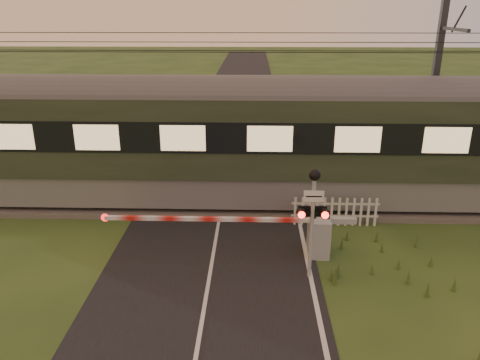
{
  "coord_description": "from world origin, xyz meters",
  "views": [
    {
      "loc": [
        1.16,
        -9.72,
        6.89
      ],
      "look_at": [
        0.77,
        3.2,
        2.11
      ],
      "focal_mm": 35.0,
      "sensor_mm": 36.0,
      "label": 1
    }
  ],
  "objects_px": {
    "crossing_signal": "(313,205)",
    "picket_fence": "(335,212)",
    "boom_gate": "(306,233)",
    "catenary_mast": "(434,87)"
  },
  "relations": [
    {
      "from": "boom_gate",
      "to": "picket_fence",
      "type": "xyz_separation_m",
      "value": [
        1.17,
        1.94,
        -0.16
      ]
    },
    {
      "from": "boom_gate",
      "to": "picket_fence",
      "type": "distance_m",
      "value": 2.27
    },
    {
      "from": "boom_gate",
      "to": "catenary_mast",
      "type": "height_order",
      "value": "catenary_mast"
    },
    {
      "from": "boom_gate",
      "to": "catenary_mast",
      "type": "relative_size",
      "value": 0.97
    },
    {
      "from": "picket_fence",
      "to": "catenary_mast",
      "type": "bearing_deg",
      "value": 44.27
    },
    {
      "from": "catenary_mast",
      "to": "crossing_signal",
      "type": "bearing_deg",
      "value": -126.43
    },
    {
      "from": "picket_fence",
      "to": "boom_gate",
      "type": "bearing_deg",
      "value": -121.03
    },
    {
      "from": "catenary_mast",
      "to": "boom_gate",
      "type": "bearing_deg",
      "value": -131.67
    },
    {
      "from": "crossing_signal",
      "to": "catenary_mast",
      "type": "bearing_deg",
      "value": 53.57
    },
    {
      "from": "crossing_signal",
      "to": "picket_fence",
      "type": "distance_m",
      "value": 3.82
    }
  ]
}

